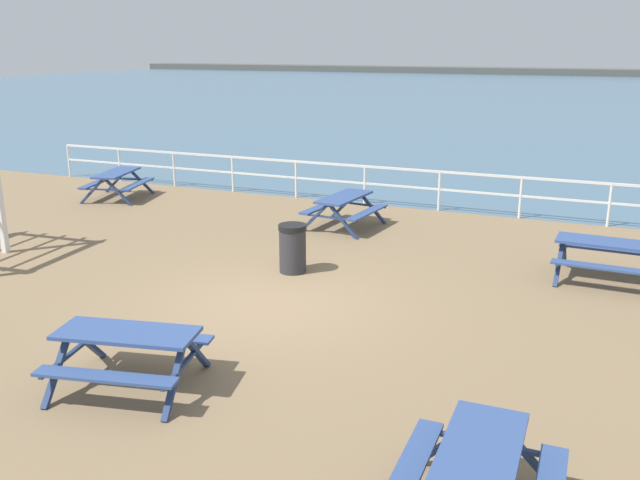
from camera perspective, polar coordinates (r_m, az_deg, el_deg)
name	(u,v)px	position (r m, az deg, el deg)	size (l,w,h in m)	color
ground_plane	(273,308)	(11.87, -3.99, -5.68)	(30.00, 24.00, 0.20)	#846B4C
sea_band	(550,96)	(62.91, 18.66, 11.34)	(142.00, 90.00, 0.01)	#476B84
distant_shoreline	(578,75)	(105.77, 20.72, 12.74)	(142.00, 6.00, 1.80)	#4C4C47
seaward_railing	(401,180)	(18.61, 6.81, 5.00)	(23.07, 0.07, 1.08)	white
picnic_table_near_left	(477,473)	(6.63, 12.96, -18.41)	(1.56, 1.82, 0.80)	#334C84
picnic_table_near_right	(607,251)	(13.75, 22.81, -0.86)	(1.86, 1.61, 0.80)	#334C84
picnic_table_mid_centre	(128,345)	(9.17, -15.77, -8.43)	(2.08, 1.85, 0.80)	#334C84
picnic_table_seaward	(117,179)	(20.42, -16.59, 4.94)	(1.89, 2.11, 0.80)	#334C84
picnic_table_corner	(344,204)	(16.45, 2.03, 3.03)	(1.71, 1.95, 0.80)	#334C84
litter_bin	(293,248)	(13.23, -2.30, -0.68)	(0.55, 0.55, 0.95)	#2D2D33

